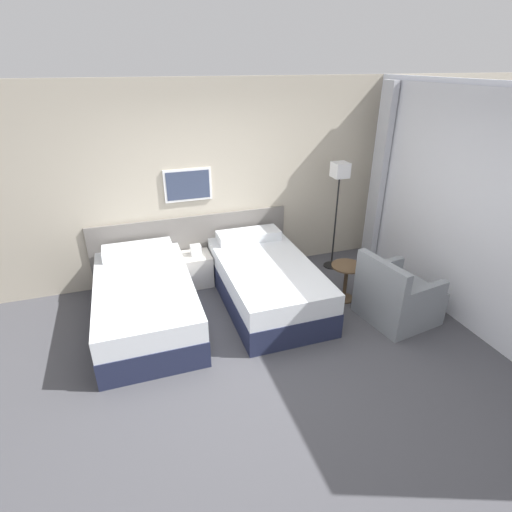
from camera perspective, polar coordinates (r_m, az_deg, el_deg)
The scene contains 9 objects.
ground_plane at distance 4.42m, azimuth 1.83°, elevation -14.46°, with size 16.00×16.00×0.00m, color #47474C.
wall_headboard at distance 5.64m, azimuth -5.93°, elevation 9.82°, with size 10.00×0.10×2.70m.
wall_window at distance 5.02m, azimuth 30.10°, elevation 4.74°, with size 0.21×4.63×2.70m.
bed_near_door at distance 4.96m, azimuth -15.50°, elevation -6.28°, with size 1.11×2.01×0.70m.
bed_near_window at distance 5.20m, azimuth 1.46°, elevation -3.61°, with size 1.11×2.01×0.70m.
nightstand at distance 5.70m, azimuth -8.39°, elevation -1.74°, with size 0.39×0.41×0.59m.
floor_lamp at distance 5.83m, azimuth 11.77°, elevation 10.11°, with size 0.24×0.24×1.61m.
side_table at distance 5.34m, azimuth 12.75°, elevation -2.77°, with size 0.41×0.41×0.50m.
armchair at distance 5.16m, azimuth 19.44°, elevation -5.72°, with size 0.88×0.88×0.85m.
Camera 1 is at (-1.19, -3.13, 2.88)m, focal length 28.00 mm.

